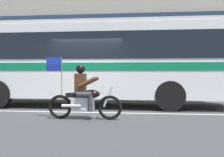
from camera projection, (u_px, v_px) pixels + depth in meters
ground_plane at (86, 110)px, 10.13m from camera, size 60.00×60.00×0.00m
sidewalk_curb at (106, 95)px, 15.19m from camera, size 28.00×3.80×0.15m
lane_center_stripe at (82, 112)px, 9.54m from camera, size 26.60×0.14×0.01m
transit_bus at (92, 58)px, 11.27m from camera, size 10.66×2.68×3.22m
motorcycle_with_rider at (84, 96)px, 8.18m from camera, size 2.20×0.64×1.78m
fire_hydrant at (172, 89)px, 13.30m from camera, size 0.22×0.30×0.75m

